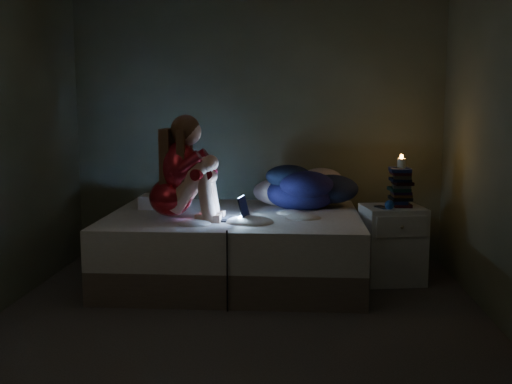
# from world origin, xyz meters

# --- Properties ---
(floor) EXTENTS (3.60, 3.80, 0.02)m
(floor) POSITION_xyz_m (0.00, 0.00, -0.01)
(floor) COLOR #333130
(floor) RESTS_ON ground
(wall_back) EXTENTS (3.60, 0.02, 2.60)m
(wall_back) POSITION_xyz_m (0.00, 1.91, 1.30)
(wall_back) COLOR #454B36
(wall_back) RESTS_ON ground
(wall_front) EXTENTS (3.60, 0.02, 2.60)m
(wall_front) POSITION_xyz_m (0.00, -1.91, 1.30)
(wall_front) COLOR #454B36
(wall_front) RESTS_ON ground
(bed) EXTENTS (2.16, 1.62, 0.59)m
(bed) POSITION_xyz_m (-0.15, 1.10, 0.30)
(bed) COLOR beige
(bed) RESTS_ON ground
(pillow) EXTENTS (0.40, 0.28, 0.12)m
(pillow) POSITION_xyz_m (-0.83, 1.37, 0.65)
(pillow) COLOR white
(pillow) RESTS_ON bed
(woman) EXTENTS (0.56, 0.39, 0.87)m
(woman) POSITION_xyz_m (-0.64, 0.81, 1.03)
(woman) COLOR #710102
(woman) RESTS_ON bed
(laptop) EXTENTS (0.33, 0.26, 0.21)m
(laptop) POSITION_xyz_m (-0.16, 0.79, 0.70)
(laptop) COLOR black
(laptop) RESTS_ON bed
(clothes_pile) EXTENTS (0.73, 0.60, 0.41)m
(clothes_pile) POSITION_xyz_m (0.44, 1.46, 0.80)
(clothes_pile) COLOR #13133D
(clothes_pile) RESTS_ON bed
(nightstand) EXTENTS (0.56, 0.52, 0.66)m
(nightstand) POSITION_xyz_m (1.23, 1.15, 0.33)
(nightstand) COLOR silver
(nightstand) RESTS_ON ground
(book_stack) EXTENTS (0.19, 0.25, 0.35)m
(book_stack) POSITION_xyz_m (1.28, 1.16, 0.84)
(book_stack) COLOR black
(book_stack) RESTS_ON nightstand
(candle) EXTENTS (0.07, 0.07, 0.08)m
(candle) POSITION_xyz_m (1.28, 1.16, 1.05)
(candle) COLOR beige
(candle) RESTS_ON book_stack
(phone) EXTENTS (0.11, 0.16, 0.01)m
(phone) POSITION_xyz_m (1.11, 1.09, 0.67)
(phone) COLOR black
(phone) RESTS_ON nightstand
(blue_orb) EXTENTS (0.08, 0.08, 0.08)m
(blue_orb) POSITION_xyz_m (1.14, 1.00, 0.70)
(blue_orb) COLOR #184490
(blue_orb) RESTS_ON nightstand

